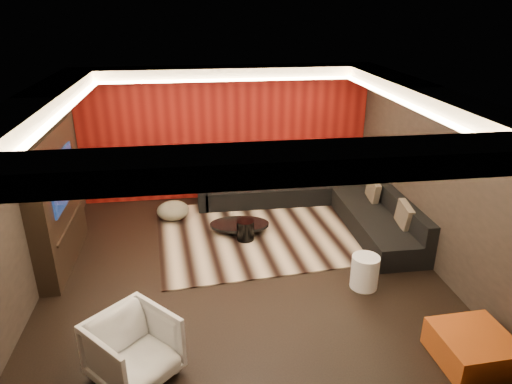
{
  "coord_description": "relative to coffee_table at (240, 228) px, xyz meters",
  "views": [
    {
      "loc": [
        -0.67,
        -6.26,
        3.94
      ],
      "look_at": [
        0.3,
        0.6,
        1.05
      ],
      "focal_mm": 32.0,
      "sensor_mm": 36.0,
      "label": 1
    }
  ],
  "objects": [
    {
      "name": "floor",
      "position": [
        -0.08,
        -1.19,
        -0.12
      ],
      "size": [
        6.0,
        6.0,
        0.02
      ],
      "primitive_type": "cube",
      "color": "black",
      "rests_on": "ground"
    },
    {
      "name": "ceiling",
      "position": [
        -0.08,
        -1.19,
        2.7
      ],
      "size": [
        6.0,
        6.0,
        0.02
      ],
      "primitive_type": "cube",
      "color": "silver",
      "rests_on": "ground"
    },
    {
      "name": "wall_back",
      "position": [
        -0.08,
        1.82,
        1.29
      ],
      "size": [
        6.0,
        0.02,
        2.8
      ],
      "primitive_type": "cube",
      "color": "black",
      "rests_on": "ground"
    },
    {
      "name": "wall_left",
      "position": [
        -3.09,
        -1.19,
        1.29
      ],
      "size": [
        0.02,
        6.0,
        2.8
      ],
      "primitive_type": "cube",
      "color": "black",
      "rests_on": "ground"
    },
    {
      "name": "wall_right",
      "position": [
        2.93,
        -1.19,
        1.29
      ],
      "size": [
        0.02,
        6.0,
        2.8
      ],
      "primitive_type": "cube",
      "color": "black",
      "rests_on": "ground"
    },
    {
      "name": "red_feature_wall",
      "position": [
        -0.08,
        1.78,
        1.29
      ],
      "size": [
        5.98,
        0.05,
        2.78
      ],
      "primitive_type": "cube",
      "color": "#6B0C0A",
      "rests_on": "ground"
    },
    {
      "name": "soffit_back",
      "position": [
        -0.08,
        1.51,
        2.58
      ],
      "size": [
        6.0,
        0.6,
        0.22
      ],
      "primitive_type": "cube",
      "color": "silver",
      "rests_on": "ground"
    },
    {
      "name": "soffit_front",
      "position": [
        -0.08,
        -3.89,
        2.58
      ],
      "size": [
        6.0,
        0.6,
        0.22
      ],
      "primitive_type": "cube",
      "color": "silver",
      "rests_on": "ground"
    },
    {
      "name": "soffit_left",
      "position": [
        -2.78,
        -1.19,
        2.58
      ],
      "size": [
        0.6,
        4.8,
        0.22
      ],
      "primitive_type": "cube",
      "color": "silver",
      "rests_on": "ground"
    },
    {
      "name": "soffit_right",
      "position": [
        2.62,
        -1.19,
        2.58
      ],
      "size": [
        0.6,
        4.8,
        0.22
      ],
      "primitive_type": "cube",
      "color": "silver",
      "rests_on": "ground"
    },
    {
      "name": "cove_back",
      "position": [
        -0.08,
        1.17,
        2.49
      ],
      "size": [
        4.8,
        0.08,
        0.04
      ],
      "primitive_type": "cube",
      "color": "#FFD899",
      "rests_on": "ground"
    },
    {
      "name": "cove_front",
      "position": [
        -0.08,
        -3.55,
        2.49
      ],
      "size": [
        4.8,
        0.08,
        0.04
      ],
      "primitive_type": "cube",
      "color": "#FFD899",
      "rests_on": "ground"
    },
    {
      "name": "cove_left",
      "position": [
        -2.44,
        -1.19,
        2.49
      ],
      "size": [
        0.08,
        4.8,
        0.04
      ],
      "primitive_type": "cube",
      "color": "#FFD899",
      "rests_on": "ground"
    },
    {
      "name": "cove_right",
      "position": [
        2.28,
        -1.19,
        2.49
      ],
      "size": [
        0.08,
        4.8,
        0.04
      ],
      "primitive_type": "cube",
      "color": "#FFD899",
      "rests_on": "ground"
    },
    {
      "name": "tv_surround",
      "position": [
        -2.93,
        -0.59,
        0.99
      ],
      "size": [
        0.3,
        2.0,
        2.2
      ],
      "primitive_type": "cube",
      "color": "black",
      "rests_on": "ground"
    },
    {
      "name": "tv_screen",
      "position": [
        -2.77,
        -0.59,
        1.34
      ],
      "size": [
        0.04,
        1.3,
        0.8
      ],
      "primitive_type": "cube",
      "color": "black",
      "rests_on": "ground"
    },
    {
      "name": "tv_shelf",
      "position": [
        -2.77,
        -0.59,
        0.59
      ],
      "size": [
        0.04,
        1.6,
        0.04
      ],
      "primitive_type": "cube",
      "color": "black",
      "rests_on": "ground"
    },
    {
      "name": "rug",
      "position": [
        0.53,
        -0.03,
        -0.1
      ],
      "size": [
        4.24,
        3.33,
        0.02
      ],
      "primitive_type": "cube",
      "rotation": [
        0.0,
        0.0,
        0.08
      ],
      "color": "#BFA78C",
      "rests_on": "floor"
    },
    {
      "name": "coffee_table",
      "position": [
        0.0,
        0.0,
        0.0
      ],
      "size": [
        1.18,
        1.18,
        0.18
      ],
      "primitive_type": "cylinder",
      "rotation": [
        0.0,
        0.0,
        -0.1
      ],
      "color": "black",
      "rests_on": "rug"
    },
    {
      "name": "drum_stool",
      "position": [
        0.07,
        -0.29,
        0.09
      ],
      "size": [
        0.37,
        0.37,
        0.37
      ],
      "primitive_type": "cylinder",
      "rotation": [
        0.0,
        0.0,
        -0.2
      ],
      "color": "black",
      "rests_on": "rug"
    },
    {
      "name": "striped_pouf",
      "position": [
        -1.22,
        0.75,
        0.08
      ],
      "size": [
        0.73,
        0.73,
        0.34
      ],
      "primitive_type": "ellipsoid",
      "rotation": [
        0.0,
        0.0,
        0.18
      ],
      "color": "beige",
      "rests_on": "rug"
    },
    {
      "name": "white_side_table",
      "position": [
        1.65,
        -1.97,
        0.14
      ],
      "size": [
        0.43,
        0.43,
        0.51
      ],
      "primitive_type": "cylinder",
      "rotation": [
        0.0,
        0.0,
        -0.06
      ],
      "color": "white",
      "rests_on": "floor"
    },
    {
      "name": "orange_ottoman",
      "position": [
        2.37,
        -3.61,
        0.07
      ],
      "size": [
        0.86,
        0.86,
        0.37
      ],
      "primitive_type": "cube",
      "rotation": [
        0.0,
        0.0,
        0.04
      ],
      "color": "#9F3D14",
      "rests_on": "floor"
    },
    {
      "name": "armchair",
      "position": [
        -1.53,
        -3.31,
        0.28
      ],
      "size": [
        1.18,
        1.18,
        0.77
      ],
      "primitive_type": "imported",
      "rotation": [
        0.0,
        0.0,
        0.75
      ],
      "color": "silver",
      "rests_on": "floor"
    },
    {
      "name": "sectional_sofa",
      "position": [
        1.66,
        0.68,
        0.15
      ],
      "size": [
        3.65,
        3.5,
        0.75
      ],
      "color": "black",
      "rests_on": "floor"
    },
    {
      "name": "throw_pillows",
      "position": [
        1.72,
        0.7,
        0.51
      ],
      "size": [
        3.09,
        2.84,
        0.5
      ],
      "color": "tan",
      "rests_on": "sectional_sofa"
    }
  ]
}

